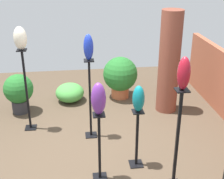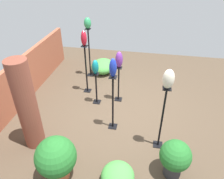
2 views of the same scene
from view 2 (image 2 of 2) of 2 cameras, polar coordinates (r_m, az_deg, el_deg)
name	(u,v)px [view 2 (image 2 of 2)]	position (r m, az deg, el deg)	size (l,w,h in m)	color
ground_plane	(117,111)	(5.79, 1.31, -5.67)	(8.00, 8.00, 0.00)	#4C3D2D
brick_wall_back	(21,82)	(6.32, -22.62, 1.86)	(5.60, 0.12, 1.22)	#9E5138
brick_pillar	(27,106)	(4.62, -21.34, -4.11)	(0.41, 0.41, 2.00)	brown
pedestal_violet	(119,86)	(5.96, 1.72, 1.02)	(0.20, 0.20, 1.02)	black
pedestal_ivory	(162,121)	(4.56, 12.83, -8.06)	(0.20, 0.20, 1.48)	black
pedestal_teal	(96,90)	(5.90, -4.10, -0.08)	(0.20, 0.20, 0.91)	black
pedestal_jade	(89,55)	(7.12, -5.91, 8.97)	(0.20, 0.20, 1.59)	black
pedestal_ruby	(86,71)	(6.29, -6.74, 4.73)	(0.20, 0.20, 1.43)	black
pedestal_cobalt	(113,105)	(4.93, 0.28, -4.19)	(0.20, 0.20, 1.39)	black
art_vase_violet	(119,60)	(5.59, 1.86, 7.79)	(0.18, 0.19, 0.44)	#6B2D8C
art_vase_ivory	(168,79)	(4.00, 14.54, 2.67)	(0.20, 0.21, 0.38)	beige
art_vase_teal	(95,67)	(5.55, -4.38, 5.89)	(0.19, 0.17, 0.38)	#0F727A
art_vase_jade	(88,23)	(6.77, -6.42, 16.85)	(0.20, 0.22, 0.33)	#2D9356
art_vase_ruby	(84,38)	(5.89, -7.36, 13.10)	(0.17, 0.16, 0.41)	maroon
art_vase_cobalt	(113,68)	(4.42, 0.31, 5.70)	(0.15, 0.16, 0.41)	#192D9E
potted_plant_walkway_edge	(175,157)	(4.27, 16.14, -16.64)	(0.58, 0.58, 0.79)	#2D2D33
potted_plant_mid_left	(56,158)	(4.15, -14.42, -16.93)	(0.74, 0.74, 0.91)	#B25B38
foliage_bed_east	(103,66)	(7.53, -2.44, 6.11)	(0.92, 0.78, 0.43)	#479942
foliage_bed_west	(118,176)	(4.20, 1.48, -21.70)	(0.64, 0.60, 0.38)	#479942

